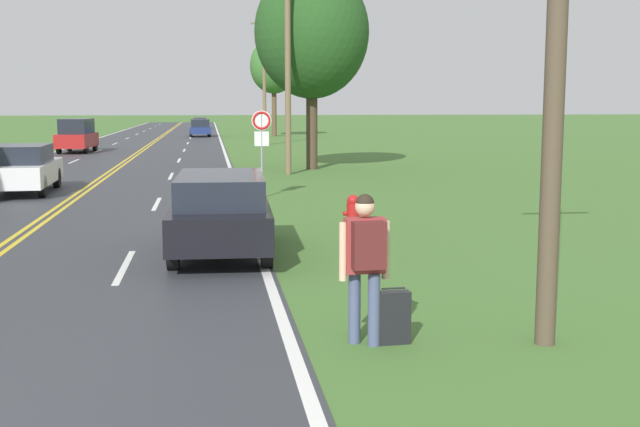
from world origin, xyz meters
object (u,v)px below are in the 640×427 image
hitchhiker_person (366,254)px  car_white_sedan_mid_near (23,168)px  tree_right_cluster (312,33)px  car_red_suv_mid_far (77,135)px  car_dark_blue_hatchback_receding (200,127)px  car_dark_green_hatchback_distant (200,122)px  car_black_suv_approaching (221,211)px  suitcase (393,318)px  traffic_sign (262,132)px  tree_behind_sign (274,66)px  fire_hydrant (353,212)px

hitchhiker_person → car_white_sedan_mid_near: (-7.73, 17.65, -0.30)m
hitchhiker_person → tree_right_cluster: tree_right_cluster is taller
car_red_suv_mid_far → car_dark_blue_hatchback_receding: car_red_suv_mid_far is taller
car_dark_green_hatchback_distant → car_black_suv_approaching: bearing=-0.4°
suitcase → tree_right_cluster: tree_right_cluster is taller
traffic_sign → tree_behind_sign: 47.33m
car_white_sedan_mid_near → suitcase: bearing=-157.4°
suitcase → car_red_suv_mid_far: size_ratio=0.15×
hitchhiker_person → car_dark_green_hatchback_distant: hitchhiker_person is taller
hitchhiker_person → car_red_suv_mid_far: car_red_suv_mid_far is taller
suitcase → tree_right_cluster: size_ratio=0.08×
car_black_suv_approaching → car_red_suv_mid_far: car_red_suv_mid_far is taller
suitcase → fire_hydrant: size_ratio=0.87×
hitchhiker_person → car_black_suv_approaching: 6.33m
car_white_sedan_mid_near → hitchhiker_person: bearing=-158.3°
car_black_suv_approaching → car_dark_green_hatchback_distant: size_ratio=1.07×
tree_behind_sign → car_black_suv_approaching: bearing=-95.7°
traffic_sign → car_red_suv_mid_far: (-9.29, 24.56, -0.97)m
car_red_suv_mid_far → car_dark_green_hatchback_distant: bearing=-5.6°
tree_behind_sign → tree_right_cluster: (-1.32, -36.44, -0.24)m
suitcase → tree_right_cluster: bearing=-8.9°
suitcase → car_dark_green_hatchback_distant: size_ratio=0.16×
car_dark_blue_hatchback_receding → car_dark_green_hatchback_distant: 23.77m
suitcase → tree_right_cluster: 26.48m
tree_behind_sign → traffic_sign: bearing=-95.1°
tree_behind_sign → car_black_suv_approaching: size_ratio=1.89×
hitchhiker_person → suitcase: (0.34, 0.02, -0.79)m
car_white_sedan_mid_near → car_dark_blue_hatchback_receding: 44.61m
traffic_sign → hitchhiker_person: bearing=-89.2°
suitcase → car_red_suv_mid_far: car_red_suv_mid_far is taller
traffic_sign → car_white_sedan_mid_near: (-7.53, 2.36, -1.20)m
tree_right_cluster → car_dark_green_hatchback_distant: 60.38m
hitchhiker_person → traffic_sign: size_ratio=0.68×
suitcase → car_white_sedan_mid_near: car_white_sedan_mid_near is taller
suitcase → traffic_sign: size_ratio=0.26×
car_white_sedan_mid_near → car_black_suv_approaching: bearing=-153.9°
car_red_suv_mid_far → hitchhiker_person: bearing=-163.9°
tree_right_cluster → car_dark_blue_hatchback_receding: 36.87m
car_black_suv_approaching → car_dark_blue_hatchback_receding: bearing=-177.2°
suitcase → car_dark_blue_hatchback_receding: size_ratio=0.18×
tree_right_cluster → car_red_suv_mid_far: tree_right_cluster is taller
car_dark_blue_hatchback_receding → fire_hydrant: bearing=1.7°
hitchhiker_person → car_black_suv_approaching: size_ratio=0.40×
hitchhiker_person → suitcase: hitchhiker_person is taller
car_dark_green_hatchback_distant → car_red_suv_mid_far: bearing=-9.6°
traffic_sign → car_red_suv_mid_far: size_ratio=0.58×
car_black_suv_approaching → car_dark_blue_hatchback_receding: (-0.94, 55.83, -0.03)m
fire_hydrant → car_red_suv_mid_far: bearing=109.4°
car_white_sedan_mid_near → car_red_suv_mid_far: car_red_suv_mid_far is taller
car_red_suv_mid_far → traffic_sign: bearing=-156.5°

